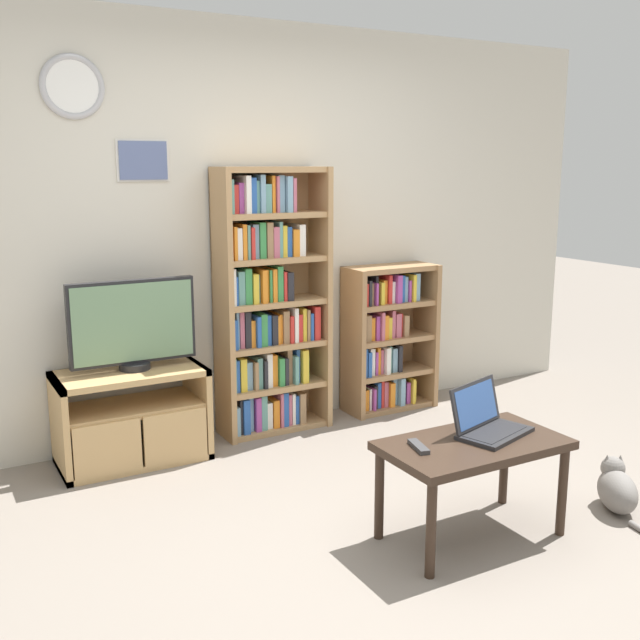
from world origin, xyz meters
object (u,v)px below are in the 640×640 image
at_px(coffee_table, 473,454).
at_px(television, 133,325).
at_px(laptop, 487,421).
at_px(remote_near_laptop, 419,447).
at_px(bookshelf_short, 385,339).
at_px(tv_stand, 132,416).
at_px(bookshelf_tall, 267,307).
at_px(cat, 617,488).

bearing_deg(coffee_table, television, 122.73).
bearing_deg(laptop, remote_near_laptop, 163.18).
bearing_deg(remote_near_laptop, bookshelf_short, -105.80).
xyz_separation_m(coffee_table, remote_near_laptop, (-0.28, 0.05, 0.07)).
height_order(tv_stand, television, television).
distance_m(bookshelf_short, remote_near_laptop, 2.00).
bearing_deg(bookshelf_tall, coffee_table, -83.58).
xyz_separation_m(bookshelf_short, coffee_table, (-0.71, -1.78, -0.10)).
height_order(bookshelf_tall, laptop, bookshelf_tall).
xyz_separation_m(television, bookshelf_short, (1.80, 0.08, -0.31)).
height_order(tv_stand, bookshelf_tall, bookshelf_tall).
bearing_deg(bookshelf_short, remote_near_laptop, -119.65).
bearing_deg(bookshelf_short, coffee_table, -111.72).
relative_size(tv_stand, television, 1.17).
bearing_deg(bookshelf_short, tv_stand, -176.59).
height_order(bookshelf_tall, remote_near_laptop, bookshelf_tall).
bearing_deg(television, cat, -43.69).
relative_size(tv_stand, coffee_table, 1.00).
bearing_deg(coffee_table, tv_stand, 124.09).
bearing_deg(tv_stand, laptop, -52.28).
bearing_deg(television, laptop, -53.62).
height_order(bookshelf_short, coffee_table, bookshelf_short).
relative_size(bookshelf_tall, laptop, 4.03).
bearing_deg(cat, remote_near_laptop, -157.68).
xyz_separation_m(coffee_table, laptop, (0.12, 0.05, 0.12)).
bearing_deg(bookshelf_short, laptop, -108.77).
xyz_separation_m(laptop, cat, (0.71, -0.19, -0.42)).
bearing_deg(bookshelf_tall, tv_stand, -173.07).
bearing_deg(coffee_table, remote_near_laptop, 170.36).
relative_size(coffee_table, remote_near_laptop, 5.14).
bearing_deg(cat, laptop, -163.19).
distance_m(bookshelf_tall, remote_near_laptop, 1.77).
bearing_deg(television, bookshelf_short, 2.58).
relative_size(bookshelf_short, cat, 1.89).
distance_m(television, laptop, 2.07).
height_order(television, laptop, television).
bearing_deg(laptop, bookshelf_tall, 83.11).
bearing_deg(remote_near_laptop, bookshelf_tall, -78.68).
relative_size(tv_stand, bookshelf_short, 0.82).
xyz_separation_m(tv_stand, bookshelf_tall, (0.93, 0.11, 0.55)).
xyz_separation_m(remote_near_laptop, cat, (1.11, -0.19, -0.37)).
distance_m(bookshelf_tall, bookshelf_short, 0.96).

